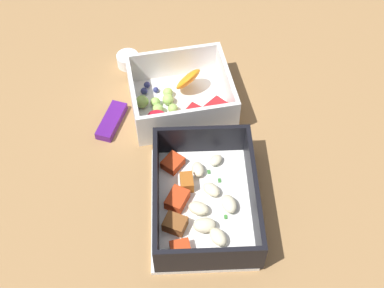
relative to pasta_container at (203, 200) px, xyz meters
The scene contains 5 objects.
table_surface 10.88cm from the pasta_container, ahead, with size 80.00×80.00×2.00cm, color #9E7547.
pasta_container is the anchor object (origin of this frame).
fruit_bowl 18.13cm from the pasta_container, ahead, with size 14.71×16.17×5.95cm.
candy_bar 19.77cm from the pasta_container, 37.62° to the left, with size 7.00×2.40×1.20cm, color #51197A.
paper_cup_liner 29.62cm from the pasta_container, 18.52° to the left, with size 3.57×3.57×2.06cm, color white.
Camera 1 is at (-45.32, 4.40, 61.70)cm, focal length 48.29 mm.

